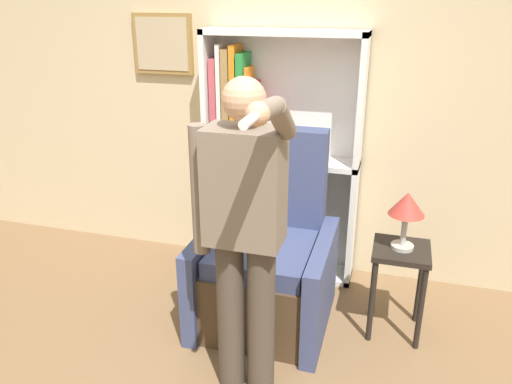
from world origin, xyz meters
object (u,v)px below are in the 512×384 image
at_px(person_standing, 244,229).
at_px(side_table, 399,268).
at_px(bookcase, 261,162).
at_px(armchair, 267,265).
at_px(table_lamp, 407,207).

height_order(person_standing, side_table, person_standing).
bearing_deg(person_standing, bookcase, 101.89).
xyz_separation_m(armchair, table_lamp, (0.85, 0.06, 0.50)).
bearing_deg(bookcase, side_table, -28.52).
bearing_deg(armchair, side_table, 4.20).
relative_size(armchair, person_standing, 0.73).
bearing_deg(side_table, armchair, -175.80).
relative_size(bookcase, person_standing, 1.07).
relative_size(side_table, table_lamp, 1.64).
distance_m(person_standing, table_lamp, 1.10).
bearing_deg(table_lamp, armchair, -175.80).
height_order(armchair, table_lamp, armchair).
xyz_separation_m(armchair, person_standing, (0.06, -0.70, 0.60)).
relative_size(bookcase, table_lamp, 5.01).
xyz_separation_m(armchair, side_table, (0.85, 0.06, 0.08)).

